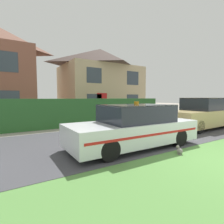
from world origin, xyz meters
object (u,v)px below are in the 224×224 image
at_px(police_car, 134,127).
at_px(neighbour_car_far, 200,115).
at_px(cat, 179,150).
at_px(house_right, 100,81).

height_order(police_car, neighbour_car_far, neighbour_car_far).
relative_size(cat, neighbour_car_far, 0.06).
bearing_deg(house_right, cat, -108.13).
bearing_deg(neighbour_car_far, police_car, 8.13).
bearing_deg(cat, house_right, -7.69).
distance_m(cat, house_right, 14.11).
relative_size(cat, house_right, 0.04).
distance_m(police_car, neighbour_car_far, 5.47).
relative_size(police_car, neighbour_car_far, 1.02).
bearing_deg(cat, neighbour_car_far, -53.93).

